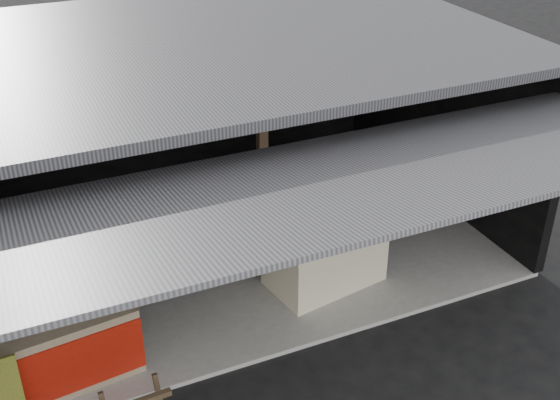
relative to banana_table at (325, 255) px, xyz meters
name	(u,v)px	position (x,y,z in m)	size (l,w,h in m)	color
ground	(304,349)	(-0.79, -1.02, -0.47)	(80.00, 80.00, 0.00)	black
concrete_slab	(229,240)	(-0.79, 1.48, -0.44)	(7.00, 5.00, 0.06)	gray
shophouse	(215,98)	(-0.78, 1.79, 1.63)	(7.40, 7.29, 3.02)	black
banana_table	(325,255)	(0.00, 0.00, 0.00)	(1.61, 1.14, 0.81)	white
banana_pile	(326,223)	(0.00, 0.00, 0.49)	(1.36, 0.82, 0.16)	gold
white_crate	(305,215)	(0.11, 0.82, 0.12)	(0.97, 0.67, 1.06)	white
neighbor_stall	(65,344)	(-3.35, -0.43, 0.06)	(1.56, 0.84, 1.54)	#998466
water_barrel	(363,241)	(0.75, 0.28, -0.15)	(0.35, 0.35, 0.51)	navy
plastic_chair	(340,185)	(1.01, 1.47, 0.08)	(0.50, 0.50, 0.83)	black
magenta_rug	(359,214)	(1.27, 1.28, -0.40)	(1.50, 1.00, 0.01)	#6B1751
picture_frames	(161,66)	(-0.95, 3.87, 1.46)	(1.62, 0.04, 0.46)	black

